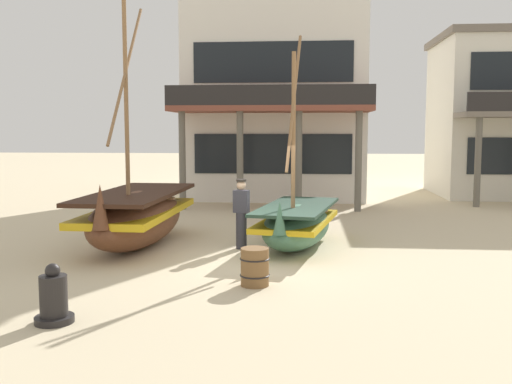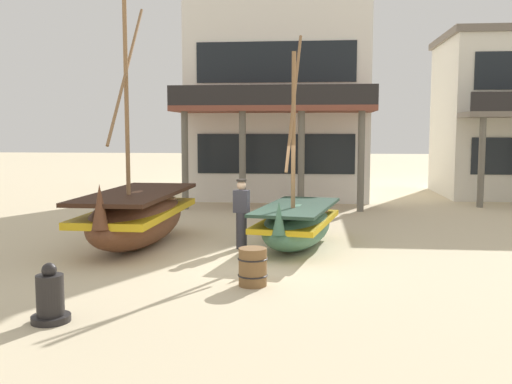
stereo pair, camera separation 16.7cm
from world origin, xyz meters
name	(u,v)px [view 2 (the right image)]	position (x,y,z in m)	size (l,w,h in m)	color
ground_plane	(252,260)	(0.00, 0.00, 0.00)	(120.00, 120.00, 0.00)	beige
fishing_boat_near_left	(137,216)	(-2.98, 1.31, 0.75)	(1.96, 5.05, 5.99)	brown
fishing_boat_centre_large	(297,224)	(0.96, 1.48, 0.58)	(2.19, 3.99, 5.11)	#427056
fisherman_by_hull	(241,214)	(-0.37, 1.18, 0.83)	(0.40, 0.29, 1.68)	#33333D
capstan_winch	(50,299)	(-2.54, -4.44, 0.35)	(0.58, 0.58, 0.90)	black
wooden_barrel	(253,267)	(0.25, -2.13, 0.35)	(0.56, 0.56, 0.70)	brown
harbor_building_main	(280,71)	(-0.13, 12.98, 5.43)	(7.62, 8.45, 10.88)	white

